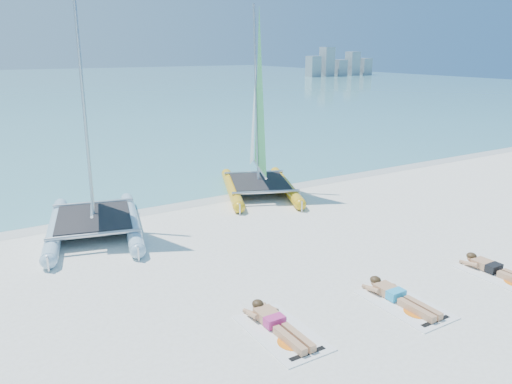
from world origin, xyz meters
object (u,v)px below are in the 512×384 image
(catamaran_yellow, at_px, (257,132))
(sunbather_c, at_px, (495,269))
(towel_a, at_px, (282,333))
(catamaran_blue, at_px, (88,159))
(towel_c, at_px, (503,276))
(sunbather_b, at_px, (397,295))
(towel_b, at_px, (404,304))
(sunbather_a, at_px, (276,322))

(catamaran_yellow, relative_size, sunbather_c, 3.78)
(towel_a, height_order, sunbather_c, sunbather_c)
(catamaran_blue, height_order, towel_c, catamaran_blue)
(catamaran_blue, distance_m, towel_c, 10.53)
(catamaran_blue, xyz_separation_m, towel_a, (1.51, -6.99, -2.01))
(catamaran_yellow, bearing_deg, catamaran_blue, -145.37)
(towel_a, bearing_deg, catamaran_blue, 102.17)
(sunbather_b, bearing_deg, catamaran_blue, 119.86)
(catamaran_blue, height_order, towel_b, catamaran_blue)
(catamaran_yellow, bearing_deg, sunbather_c, -61.28)
(sunbather_a, xyz_separation_m, towel_b, (2.63, -0.61, -0.11))
(sunbather_b, distance_m, sunbather_c, 2.82)
(sunbather_c, bearing_deg, towel_b, 178.82)
(catamaran_yellow, bearing_deg, sunbather_a, -96.57)
(sunbather_a, bearing_deg, towel_c, -8.95)
(catamaran_yellow, height_order, towel_a, catamaran_yellow)
(sunbather_b, height_order, towel_c, sunbather_b)
(catamaran_blue, relative_size, catamaran_yellow, 1.04)
(catamaran_yellow, height_order, towel_c, catamaran_yellow)
(catamaran_blue, bearing_deg, towel_a, -63.77)
(sunbather_c, bearing_deg, sunbather_a, 173.04)
(towel_a, height_order, sunbather_a, sunbather_a)
(towel_a, distance_m, sunbather_b, 2.64)
(catamaran_blue, bearing_deg, towel_c, -33.70)
(towel_a, height_order, towel_b, same)
(towel_b, xyz_separation_m, sunbather_c, (2.81, -0.06, 0.11))
(towel_b, xyz_separation_m, towel_c, (2.81, -0.25, 0.00))
(sunbather_a, relative_size, sunbather_c, 1.00)
(sunbather_b, xyz_separation_m, sunbather_c, (2.81, -0.25, 0.00))
(sunbather_a, relative_size, sunbather_b, 1.00)
(towel_b, bearing_deg, catamaran_blue, 119.21)
(sunbather_c, bearing_deg, towel_a, 175.04)
(sunbather_a, distance_m, sunbather_c, 5.48)
(towel_a, relative_size, sunbather_c, 1.07)
(towel_a, relative_size, sunbather_a, 1.07)
(towel_a, distance_m, towel_b, 2.66)
(sunbather_a, height_order, towel_c, sunbather_a)
(catamaran_blue, height_order, catamaran_yellow, catamaran_blue)
(towel_c, height_order, sunbather_c, sunbather_c)
(catamaran_yellow, bearing_deg, sunbather_b, -79.87)
(towel_a, bearing_deg, sunbather_a, 90.00)
(sunbather_b, bearing_deg, sunbather_a, 171.04)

